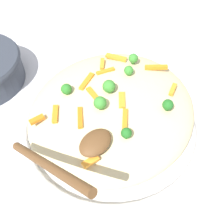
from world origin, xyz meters
TOP-DOWN VIEW (x-y plane):
  - ground_plane at (0.00, 0.00)m, footprint 2.40×2.40m
  - serving_bowl at (0.00, 0.00)m, footprint 0.35×0.35m
  - pasta_mound at (0.00, 0.00)m, footprint 0.31×0.29m
  - carrot_piece_0 at (0.04, 0.05)m, footprint 0.03×0.02m
  - carrot_piece_1 at (0.09, -0.07)m, footprint 0.03×0.02m
  - carrot_piece_2 at (-0.02, 0.03)m, footprint 0.02×0.03m
  - carrot_piece_3 at (0.05, 0.07)m, footprint 0.03×0.02m
  - carrot_piece_4 at (0.09, 0.06)m, footprint 0.02×0.04m
  - carrot_piece_5 at (0.11, -0.01)m, footprint 0.03×0.04m
  - carrot_piece_6 at (-0.02, -0.05)m, footprint 0.04×0.03m
  - carrot_piece_7 at (0.01, -0.02)m, footprint 0.03×0.03m
  - carrot_piece_8 at (-0.11, -0.05)m, footprint 0.03×0.02m
  - carrot_piece_9 at (-0.06, 0.01)m, footprint 0.03×0.03m
  - carrot_piece_10 at (-0.11, 0.06)m, footprint 0.03×0.01m
  - carrot_piece_11 at (-0.08, 0.05)m, footprint 0.03×0.03m
  - carrot_piece_12 at (-0.00, 0.06)m, footprint 0.04×0.02m
  - broccoli_floret_0 at (0.06, 0.02)m, footprint 0.02×0.02m
  - broccoli_floret_1 at (-0.03, 0.00)m, footprint 0.02×0.02m
  - broccoli_floret_2 at (-0.04, -0.07)m, footprint 0.02×0.02m
  - broccoli_floret_3 at (-0.04, 0.07)m, footprint 0.02×0.02m
  - broccoli_floret_4 at (0.01, 0.01)m, footprint 0.02×0.02m
  - broccoli_floret_5 at (0.10, 0.03)m, footprint 0.02×0.02m
  - broccoli_floret_6 at (0.05, -0.08)m, footprint 0.02×0.02m
  - serving_spoon at (-0.12, -0.04)m, footprint 0.12×0.17m

SIDE VIEW (x-z plane):
  - ground_plane at x=0.00m, z-range 0.00..0.00m
  - serving_bowl at x=0.00m, z-range 0.00..0.04m
  - pasta_mound at x=0.00m, z-range 0.03..0.10m
  - carrot_piece_4 at x=0.09m, z-range 0.09..0.10m
  - carrot_piece_8 at x=-0.11m, z-range 0.09..0.10m
  - carrot_piece_11 at x=-0.08m, z-range 0.09..0.10m
  - carrot_piece_10 at x=-0.11m, z-range 0.09..0.10m
  - carrot_piece_1 at x=0.09m, z-range 0.09..0.10m
  - carrot_piece_5 at x=0.11m, z-range 0.09..0.10m
  - carrot_piece_3 at x=0.05m, z-range 0.09..0.10m
  - carrot_piece_0 at x=0.04m, z-range 0.09..0.10m
  - carrot_piece_12 at x=0.00m, z-range 0.09..0.10m
  - carrot_piece_9 at x=-0.06m, z-range 0.10..0.10m
  - carrot_piece_2 at x=-0.02m, z-range 0.10..0.10m
  - carrot_piece_6 at x=-0.02m, z-range 0.10..0.10m
  - carrot_piece_7 at x=0.01m, z-range 0.10..0.10m
  - broccoli_floret_3 at x=-0.04m, z-range 0.09..0.12m
  - broccoli_floret_6 at x=0.05m, z-range 0.09..0.12m
  - broccoli_floret_5 at x=0.10m, z-range 0.09..0.12m
  - broccoli_floret_2 at x=-0.04m, z-range 0.10..0.12m
  - broccoli_floret_0 at x=0.06m, z-range 0.10..0.12m
  - broccoli_floret_1 at x=-0.03m, z-range 0.10..0.12m
  - broccoli_floret_4 at x=0.01m, z-range 0.10..0.13m
  - serving_spoon at x=-0.12m, z-range 0.07..0.18m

